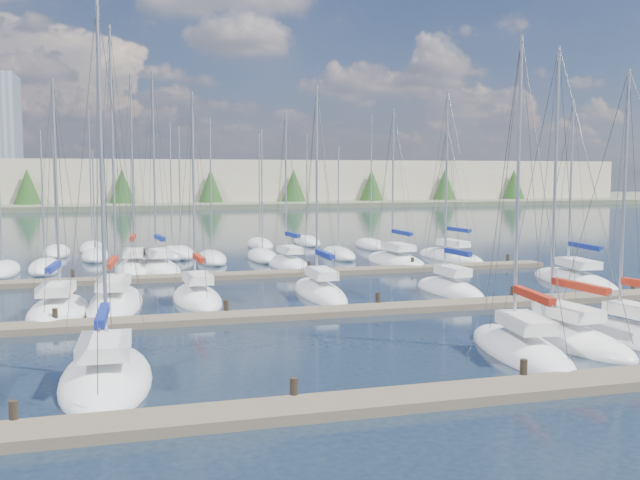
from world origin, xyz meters
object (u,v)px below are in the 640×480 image
object	(u,v)px
sailboat_k	(320,292)
sailboat_c	(106,377)
sailboat_h	(58,311)
sailboat_m	(574,280)
sailboat_r	(450,256)
sailboat_n	(134,268)
sailboat_d	(521,350)
sailboat_j	(197,298)
sailboat_l	(449,290)
sailboat_q	(396,261)
sailboat_e	(561,337)
sailboat_f	(632,337)
sailboat_i	(115,303)
sailboat_p	(289,264)
sailboat_o	(158,268)

from	to	relation	value
sailboat_k	sailboat_c	bearing A→B (deg)	-127.68
sailboat_h	sailboat_k	bearing A→B (deg)	12.59
sailboat_m	sailboat_r	bearing A→B (deg)	102.22
sailboat_k	sailboat_n	bearing A→B (deg)	127.02
sailboat_d	sailboat_j	size ratio (longest dim) A/B	1.07
sailboat_l	sailboat_m	distance (m)	9.53
sailboat_n	sailboat_k	bearing A→B (deg)	-49.68
sailboat_q	sailboat_e	bearing A→B (deg)	-98.02
sailboat_n	sailboat_j	xyz separation A→B (m)	(3.06, -13.98, -0.01)
sailboat_f	sailboat_c	world-z (taller)	sailboat_c
sailboat_j	sailboat_m	distance (m)	24.28
sailboat_q	sailboat_f	bearing A→B (deg)	-91.76
sailboat_n	sailboat_l	bearing A→B (deg)	-36.21
sailboat_h	sailboat_e	distance (m)	24.20
sailboat_d	sailboat_q	distance (m)	28.57
sailboat_e	sailboat_r	bearing A→B (deg)	67.70
sailboat_i	sailboat_l	distance (m)	19.23
sailboat_f	sailboat_m	size ratio (longest dim) A/B	0.97
sailboat_p	sailboat_j	xyz separation A→B (m)	(-8.33, -12.86, -0.00)
sailboat_i	sailboat_c	distance (m)	14.39
sailboat_o	sailboat_e	size ratio (longest dim) A/B	1.16
sailboat_r	sailboat_o	size ratio (longest dim) A/B	0.96
sailboat_o	sailboat_d	distance (m)	31.13
sailboat_f	sailboat_l	world-z (taller)	sailboat_f
sailboat_e	sailboat_q	xyz separation A→B (m)	(3.17, 26.48, -0.01)
sailboat_r	sailboat_e	world-z (taller)	sailboat_r
sailboat_j	sailboat_h	bearing A→B (deg)	-168.35
sailboat_r	sailboat_c	bearing A→B (deg)	-139.13
sailboat_d	sailboat_l	distance (m)	14.53
sailboat_r	sailboat_p	size ratio (longest dim) A/B	1.16
sailboat_d	sailboat_l	xyz separation A→B (m)	(3.82, 14.02, -0.00)
sailboat_r	sailboat_j	size ratio (longest dim) A/B	1.19
sailboat_r	sailboat_q	distance (m)	5.66
sailboat_k	sailboat_m	world-z (taller)	sailboat_k
sailboat_f	sailboat_j	size ratio (longest dim) A/B	0.99
sailboat_o	sailboat_j	bearing A→B (deg)	-90.79
sailboat_f	sailboat_j	distance (m)	22.28
sailboat_f	sailboat_c	bearing A→B (deg)	170.07
sailboat_i	sailboat_j	xyz separation A→B (m)	(4.39, 0.37, -0.01)
sailboat_q	sailboat_i	bearing A→B (deg)	-149.93
sailboat_p	sailboat_n	xyz separation A→B (m)	(-11.39, 1.11, 0.01)
sailboat_e	sailboat_m	bearing A→B (deg)	47.62
sailboat_n	sailboat_d	world-z (taller)	sailboat_n
sailboat_r	sailboat_i	size ratio (longest dim) A/B	0.94
sailboat_o	sailboat_e	world-z (taller)	sailboat_o
sailboat_n	sailboat_c	world-z (taller)	sailboat_n
sailboat_j	sailboat_c	bearing A→B (deg)	-110.20
sailboat_o	sailboat_q	size ratio (longest dim) A/B	1.18
sailboat_p	sailboat_i	distance (m)	18.35
sailboat_k	sailboat_m	size ratio (longest dim) A/B	1.02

